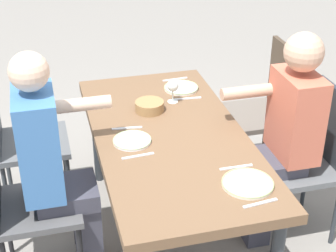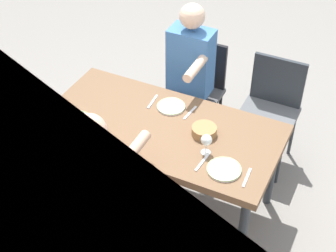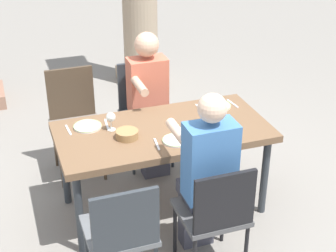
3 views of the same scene
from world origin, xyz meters
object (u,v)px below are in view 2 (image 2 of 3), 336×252
object	(u,v)px
chair_mid_north	(88,225)
plate_0	(224,169)
chair_mid_south	(196,86)
diner_woman_green	(187,80)
bread_basket	(204,131)
plate_1	(171,106)
wine_glass_0	(206,141)
diner_man_white	(103,186)
dining_table	(161,134)
plate_2	(75,122)
chair_west_south	(271,106)

from	to	relation	value
chair_mid_north	plate_0	world-z (taller)	chair_mid_north
chair_mid_south	diner_woman_green	bearing A→B (deg)	90.88
plate_0	bread_basket	bearing A→B (deg)	-46.96
plate_0	plate_1	bearing A→B (deg)	-37.01
wine_glass_0	diner_man_white	bearing A→B (deg)	47.81
chair_mid_north	wine_glass_0	bearing A→B (deg)	-123.51
chair_mid_south	plate_0	world-z (taller)	chair_mid_south
dining_table	plate_2	world-z (taller)	plate_2
chair_mid_north	diner_man_white	xyz separation A→B (m)	(-0.00, -0.20, 0.16)
chair_west_south	bread_basket	xyz separation A→B (m)	(0.26, 0.78, 0.24)
chair_mid_north	bread_basket	bearing A→B (deg)	-114.02
dining_table	plate_1	xyz separation A→B (m)	(0.03, -0.22, 0.08)
diner_man_white	bread_basket	world-z (taller)	diner_man_white
chair_mid_north	chair_mid_south	distance (m)	1.65
chair_mid_north	diner_woman_green	size ratio (longest dim) A/B	0.71
chair_mid_south	diner_man_white	size ratio (longest dim) A/B	0.68
diner_woman_green	chair_mid_south	bearing A→B (deg)	-89.12
chair_mid_north	plate_2	bearing A→B (deg)	-52.34
wine_glass_0	plate_2	size ratio (longest dim) A/B	0.59
dining_table	wine_glass_0	distance (m)	0.43
diner_man_white	plate_0	world-z (taller)	diner_man_white
plate_1	plate_2	distance (m)	0.69
chair_west_south	plate_1	world-z (taller)	chair_west_south
chair_mid_south	dining_table	bearing A→B (deg)	96.30
plate_1	dining_table	bearing A→B (deg)	97.65
diner_woman_green	plate_2	distance (m)	0.98
chair_mid_south	plate_2	xyz separation A→B (m)	(0.46, 1.06, 0.23)
dining_table	plate_0	bearing A→B (deg)	158.29
dining_table	diner_woman_green	xyz separation A→B (m)	(0.09, -0.63, 0.03)
dining_table	chair_west_south	bearing A→B (deg)	-123.99
dining_table	bread_basket	world-z (taller)	bread_basket
diner_woman_green	diner_man_white	bearing A→B (deg)	90.00
diner_woman_green	bread_basket	bearing A→B (deg)	123.41
chair_west_south	chair_mid_north	xyz separation A→B (m)	(0.65, 1.65, 0.01)
chair_mid_south	bread_basket	bearing A→B (deg)	116.65
plate_2	plate_0	bearing A→B (deg)	-179.22
bread_basket	diner_woman_green	bearing A→B (deg)	-56.59
chair_mid_south	diner_woman_green	xyz separation A→B (m)	(-0.00, 0.19, 0.19)
chair_mid_north	bread_basket	xyz separation A→B (m)	(-0.39, -0.88, 0.23)
chair_mid_north	diner_man_white	distance (m)	0.25
diner_woman_green	chair_mid_north	bearing A→B (deg)	89.89
dining_table	diner_man_white	bearing A→B (deg)	82.09
diner_man_white	bread_basket	bearing A→B (deg)	-119.65
plate_1	plate_2	bearing A→B (deg)	40.61
plate_2	dining_table	bearing A→B (deg)	-157.18
chair_mid_north	bread_basket	size ratio (longest dim) A/B	5.51
dining_table	plate_2	size ratio (longest dim) A/B	6.69
chair_west_south	diner_man_white	world-z (taller)	diner_man_white
wine_glass_0	plate_1	xyz separation A→B (m)	(0.41, -0.33, -0.10)
chair_mid_north	chair_mid_south	bearing A→B (deg)	-90.00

